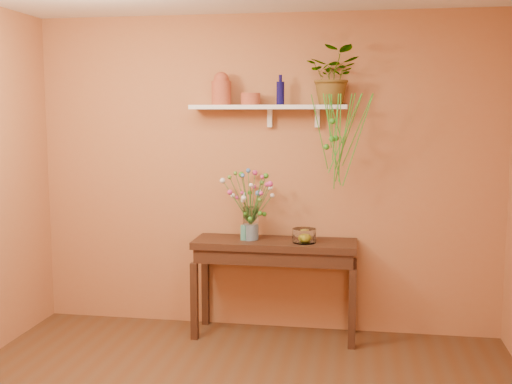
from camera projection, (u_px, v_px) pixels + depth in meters
room at (210, 209)px, 3.41m from camera, size 4.04×4.04×2.70m
sideboard at (275, 254)px, 5.19m from camera, size 1.35×0.43×0.82m
wall_shelf at (270, 108)px, 5.16m from camera, size 1.30×0.24×0.19m
terracotta_jug at (221, 89)px, 5.18m from camera, size 0.17×0.17×0.27m
terracotta_pot at (251, 99)px, 5.17m from camera, size 0.16×0.16×0.10m
blue_bottle at (280, 93)px, 5.11m from camera, size 0.08×0.08×0.24m
spider_plant at (334, 76)px, 5.02m from camera, size 0.47×0.43×0.46m
plant_fronds at (336, 135)px, 4.91m from camera, size 0.49×0.34×0.76m
glass_vase at (251, 226)px, 5.20m from camera, size 0.13×0.13×0.27m
bouquet at (252, 193)px, 5.17m from camera, size 0.48×0.48×0.46m
glass_bowl at (304, 236)px, 5.08m from camera, size 0.19×0.19×0.12m
lemon at (305, 237)px, 5.09m from camera, size 0.07×0.07×0.07m
carton at (245, 233)px, 5.19m from camera, size 0.06×0.05×0.12m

